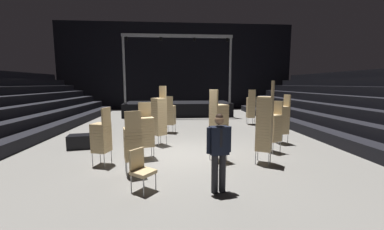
% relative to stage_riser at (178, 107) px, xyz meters
% --- Properties ---
extents(ground_plane, '(22.00, 30.00, 0.10)m').
position_rel_stage_riser_xyz_m(ground_plane, '(0.00, -10.22, -0.63)').
color(ground_plane, slate).
extents(arena_end_wall, '(22.00, 0.30, 8.00)m').
position_rel_stage_riser_xyz_m(arena_end_wall, '(0.00, 4.78, 3.42)').
color(arena_end_wall, black).
rests_on(arena_end_wall, ground_plane).
extents(stage_riser, '(7.87, 3.30, 5.73)m').
position_rel_stage_riser_xyz_m(stage_riser, '(0.00, 0.00, 0.00)').
color(stage_riser, black).
rests_on(stage_riser, ground_plane).
extents(man_with_tie, '(0.57, 0.31, 1.76)m').
position_rel_stage_riser_xyz_m(man_with_tie, '(0.66, -13.15, 0.41)').
color(man_with_tie, black).
rests_on(man_with_tie, ground_plane).
extents(chair_stack_front_left, '(0.56, 0.56, 1.79)m').
position_rel_stage_riser_xyz_m(chair_stack_front_left, '(-0.50, -6.58, 0.32)').
color(chair_stack_front_left, '#B2B5BA').
rests_on(chair_stack_front_left, ground_plane).
extents(chair_stack_front_right, '(0.49, 0.49, 1.96)m').
position_rel_stage_riser_xyz_m(chair_stack_front_right, '(3.99, -9.03, 0.40)').
color(chair_stack_front_right, '#B2B5BA').
rests_on(chair_stack_front_right, ground_plane).
extents(chair_stack_mid_left, '(0.62, 0.62, 2.31)m').
position_rel_stage_riser_xyz_m(chair_stack_mid_left, '(-0.88, -8.90, 0.57)').
color(chair_stack_mid_left, '#B2B5BA').
rests_on(chair_stack_mid_left, ground_plane).
extents(chair_stack_mid_right, '(0.58, 0.58, 2.22)m').
position_rel_stage_riser_xyz_m(chair_stack_mid_right, '(1.05, -10.99, 0.53)').
color(chair_stack_mid_right, '#B2B5BA').
rests_on(chair_stack_mid_right, ground_plane).
extents(chair_stack_mid_centre, '(0.59, 0.59, 1.79)m').
position_rel_stage_riser_xyz_m(chair_stack_mid_centre, '(3.14, -10.21, 0.32)').
color(chair_stack_mid_centre, '#B2B5BA').
rests_on(chair_stack_mid_centre, ground_plane).
extents(chair_stack_rear_left, '(0.54, 0.54, 1.71)m').
position_rel_stage_riser_xyz_m(chair_stack_rear_left, '(-1.39, -11.94, 0.28)').
color(chair_stack_rear_left, '#B2B5BA').
rests_on(chair_stack_rear_left, ground_plane).
extents(chair_stack_rear_right, '(0.55, 0.55, 1.71)m').
position_rel_stage_riser_xyz_m(chair_stack_rear_right, '(-2.43, -11.13, 0.28)').
color(chair_stack_rear_right, '#B2B5BA').
rests_on(chair_stack_rear_right, ground_plane).
extents(chair_stack_rear_centre, '(0.47, 0.47, 2.05)m').
position_rel_stage_riser_xyz_m(chair_stack_rear_centre, '(4.21, -4.52, 0.44)').
color(chair_stack_rear_centre, '#B2B5BA').
rests_on(chair_stack_rear_centre, ground_plane).
extents(chair_stack_aisle_left, '(0.60, 0.60, 2.48)m').
position_rel_stage_riser_xyz_m(chair_stack_aisle_left, '(2.37, -11.36, 0.65)').
color(chair_stack_aisle_left, '#B2B5BA').
rests_on(chair_stack_aisle_left, ground_plane).
extents(chair_stack_aisle_right, '(0.55, 0.55, 1.79)m').
position_rel_stage_riser_xyz_m(chair_stack_aisle_right, '(-1.20, -10.57, 0.32)').
color(chair_stack_aisle_right, '#B2B5BA').
rests_on(chair_stack_aisle_right, ground_plane).
extents(equipment_road_case, '(0.99, 0.75, 0.50)m').
position_rel_stage_riser_xyz_m(equipment_road_case, '(-3.77, -9.17, -0.33)').
color(equipment_road_case, black).
rests_on(equipment_road_case, ground_plane).
extents(loose_chair_near_man, '(0.62, 0.62, 0.95)m').
position_rel_stage_riser_xyz_m(loose_chair_near_man, '(-1.05, -12.93, -0.05)').
color(loose_chair_near_man, '#B2B5BA').
rests_on(loose_chair_near_man, ground_plane).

